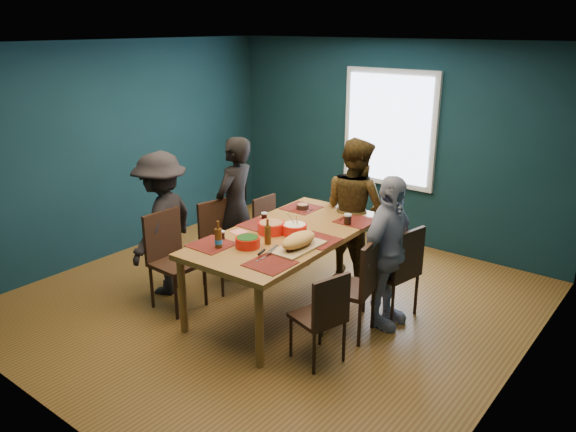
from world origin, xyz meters
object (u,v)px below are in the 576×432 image
object	(u,v)px
dining_table	(288,240)
person_near_left	(162,224)
person_far_left	(235,208)
cutting_board	(298,242)
bowl_dumpling	(294,229)
chair_right_near	(324,312)
person_right	(388,253)
chair_left_near	(170,252)
chair_right_mid	(358,281)
chair_left_far	(270,226)
person_back	(355,209)
chair_left_mid	(221,237)
bowl_herbs	(248,242)
bowl_salad	(271,227)
chair_right_far	(399,266)

from	to	relation	value
dining_table	person_near_left	world-z (taller)	person_near_left
person_far_left	cutting_board	size ratio (longest dim) A/B	2.41
person_near_left	bowl_dumpling	bearing A→B (deg)	92.03
chair_right_near	person_right	bearing A→B (deg)	101.28
chair_left_near	chair_right_mid	xyz separation A→B (m)	(1.89, 0.67, -0.02)
person_far_left	bowl_dumpling	world-z (taller)	person_far_left
chair_left_far	person_back	distance (m)	1.12
chair_right_mid	person_right	xyz separation A→B (m)	(0.11, 0.36, 0.19)
chair_left_mid	bowl_herbs	xyz separation A→B (m)	(0.89, -0.53, 0.33)
person_far_left	cutting_board	bearing A→B (deg)	58.45
chair_left_far	bowl_salad	bearing A→B (deg)	-45.84
chair_left_far	chair_right_far	xyz separation A→B (m)	(1.91, -0.26, 0.07)
chair_left_far	person_far_left	distance (m)	0.63
person_near_left	cutting_board	bearing A→B (deg)	79.55
chair_left_far	chair_left_near	xyz separation A→B (m)	(-0.12, -1.49, 0.10)
dining_table	chair_right_mid	distance (m)	0.90
chair_right_near	person_back	xyz separation A→B (m)	(-0.78, 1.76, 0.33)
person_far_left	bowl_salad	bearing A→B (deg)	57.08
person_near_left	bowl_herbs	distance (m)	1.28
dining_table	cutting_board	world-z (taller)	cutting_board
chair_left_near	person_far_left	xyz separation A→B (m)	(0.03, 0.97, 0.24)
chair_left_far	person_back	xyz separation A→B (m)	(1.02, 0.33, 0.34)
chair_right_near	bowl_salad	distance (m)	1.22
chair_left_far	bowl_salad	distance (m)	1.25
bowl_herbs	cutting_board	size ratio (longest dim) A/B	0.34
chair_left_mid	person_right	bearing A→B (deg)	21.41
dining_table	chair_left_mid	xyz separation A→B (m)	(-0.95, -0.02, -0.19)
chair_left_near	dining_table	bearing A→B (deg)	36.58
chair_left_near	chair_right_mid	bearing A→B (deg)	21.19
dining_table	chair_right_near	xyz separation A→B (m)	(0.90, -0.64, -0.26)
person_far_left	person_near_left	xyz separation A→B (m)	(-0.35, -0.80, -0.04)
chair_right_near	bowl_dumpling	world-z (taller)	bowl_dumpling
chair_left_mid	person_far_left	bearing A→B (deg)	107.93
bowl_dumpling	bowl_salad	bearing A→B (deg)	-150.26
chair_right_far	person_right	bearing A→B (deg)	-86.33
cutting_board	dining_table	bearing A→B (deg)	141.19
chair_left_far	person_near_left	distance (m)	1.42
chair_right_far	person_far_left	xyz separation A→B (m)	(-2.00, -0.26, 0.27)
person_right	bowl_dumpling	distance (m)	0.97
dining_table	chair_left_near	distance (m)	1.25
bowl_salad	bowl_herbs	bearing A→B (deg)	-81.15
person_right	dining_table	bearing A→B (deg)	108.41
bowl_dumpling	bowl_herbs	distance (m)	0.57
chair_left_mid	person_back	distance (m)	1.58
dining_table	bowl_herbs	distance (m)	0.57
chair_right_mid	bowl_dumpling	world-z (taller)	bowl_dumpling
chair_left_near	chair_right_mid	world-z (taller)	chair_left_near
chair_right_near	person_right	size ratio (longest dim) A/B	0.57
person_back	bowl_dumpling	world-z (taller)	person_back
chair_right_far	bowl_salad	size ratio (longest dim) A/B	3.54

